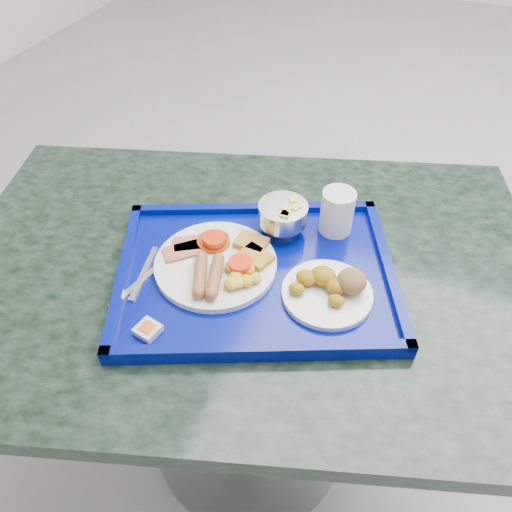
{
  "coord_description": "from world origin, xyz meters",
  "views": [
    {
      "loc": [
        -0.3,
        -1.65,
        1.37
      ],
      "look_at": [
        -0.54,
        -1.07,
        0.76
      ],
      "focal_mm": 35.0,
      "sensor_mm": 36.0,
      "label": 1
    }
  ],
  "objects_px": {
    "table": "(248,324)",
    "tray": "(256,274)",
    "main_plate": "(219,263)",
    "bread_plate": "(330,288)",
    "juice_cup": "(337,211)",
    "fruit_bowl": "(283,214)"
  },
  "relations": [
    {
      "from": "table",
      "to": "bread_plate",
      "type": "xyz_separation_m",
      "value": [
        0.17,
        -0.03,
        0.21
      ]
    },
    {
      "from": "table",
      "to": "main_plate",
      "type": "xyz_separation_m",
      "value": [
        -0.04,
        -0.04,
        0.21
      ]
    },
    {
      "from": "main_plate",
      "to": "fruit_bowl",
      "type": "relative_size",
      "value": 2.34
    },
    {
      "from": "table",
      "to": "main_plate",
      "type": "relative_size",
      "value": 5.78
    },
    {
      "from": "fruit_bowl",
      "to": "bread_plate",
      "type": "bearing_deg",
      "value": -43.33
    },
    {
      "from": "main_plate",
      "to": "bread_plate",
      "type": "relative_size",
      "value": 1.42
    },
    {
      "from": "main_plate",
      "to": "fruit_bowl",
      "type": "xyz_separation_m",
      "value": [
        0.07,
        0.14,
        0.03
      ]
    },
    {
      "from": "table",
      "to": "tray",
      "type": "height_order",
      "value": "tray"
    },
    {
      "from": "main_plate",
      "to": "bread_plate",
      "type": "xyz_separation_m",
      "value": [
        0.2,
        0.01,
        0.0
      ]
    },
    {
      "from": "juice_cup",
      "to": "tray",
      "type": "bearing_deg",
      "value": -121.49
    },
    {
      "from": "juice_cup",
      "to": "table",
      "type": "bearing_deg",
      "value": -132.21
    },
    {
      "from": "bread_plate",
      "to": "main_plate",
      "type": "bearing_deg",
      "value": -176.31
    },
    {
      "from": "tray",
      "to": "main_plate",
      "type": "xyz_separation_m",
      "value": [
        -0.07,
        -0.02,
        0.02
      ]
    },
    {
      "from": "fruit_bowl",
      "to": "juice_cup",
      "type": "distance_m",
      "value": 0.1
    },
    {
      "from": "main_plate",
      "to": "table",
      "type": "bearing_deg",
      "value": 45.65
    },
    {
      "from": "fruit_bowl",
      "to": "juice_cup",
      "type": "relative_size",
      "value": 1.06
    },
    {
      "from": "main_plate",
      "to": "bread_plate",
      "type": "height_order",
      "value": "bread_plate"
    },
    {
      "from": "tray",
      "to": "juice_cup",
      "type": "height_order",
      "value": "juice_cup"
    },
    {
      "from": "juice_cup",
      "to": "main_plate",
      "type": "bearing_deg",
      "value": -132.68
    },
    {
      "from": "tray",
      "to": "fruit_bowl",
      "type": "xyz_separation_m",
      "value": [
        0.01,
        0.12,
        0.05
      ]
    },
    {
      "from": "table",
      "to": "main_plate",
      "type": "height_order",
      "value": "main_plate"
    },
    {
      "from": "tray",
      "to": "juice_cup",
      "type": "xyz_separation_m",
      "value": [
        0.1,
        0.17,
        0.05
      ]
    }
  ]
}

